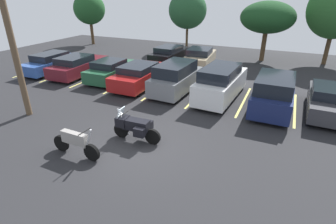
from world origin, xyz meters
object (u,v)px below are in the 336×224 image
object	(u,v)px
car_far_tan	(200,57)
car_navy	(274,93)
car_green	(112,70)
motorcycle_touring	(134,126)
motorcycle_second	(76,143)
car_maroon	(78,66)
car_grey	(176,78)
car_charcoal	(328,100)
utility_pole	(11,38)
car_blue	(52,63)
car_red	(140,75)
car_far_black	(170,54)
car_white	(221,83)

from	to	relation	value
car_far_tan	car_navy	bearing A→B (deg)	-47.54
car_green	car_navy	xyz separation A→B (m)	(10.54, -0.68, 0.22)
motorcycle_touring	car_far_tan	distance (m)	12.57
motorcycle_touring	motorcycle_second	world-z (taller)	motorcycle_touring
car_maroon	motorcycle_touring	bearing A→B (deg)	-36.45
car_grey	car_charcoal	xyz separation A→B (m)	(8.07, 0.29, -0.20)
car_maroon	car_far_tan	bearing A→B (deg)	40.61
utility_pole	car_grey	bearing A→B (deg)	47.31
car_blue	car_red	size ratio (longest dim) A/B	0.98
car_green	utility_pole	world-z (taller)	utility_pole
car_grey	car_far_tan	size ratio (longest dim) A/B	0.97
car_navy	car_green	bearing A→B (deg)	176.29
motorcycle_touring	car_red	world-z (taller)	car_red
car_maroon	car_navy	bearing A→B (deg)	-2.47
car_green	motorcycle_touring	bearing A→B (deg)	-48.56
car_blue	car_charcoal	world-z (taller)	car_charcoal
motorcycle_second	utility_pole	size ratio (longest dim) A/B	0.29
motorcycle_second	car_grey	distance (m)	7.85
car_blue	car_green	bearing A→B (deg)	2.43
car_maroon	car_far_tan	distance (m)	9.51
car_red	car_navy	size ratio (longest dim) A/B	0.99
car_maroon	car_grey	bearing A→B (deg)	-2.80
motorcycle_second	car_maroon	xyz separation A→B (m)	(-7.14, 8.19, 0.16)
car_navy	car_far_tan	world-z (taller)	car_navy
motorcycle_second	car_navy	world-z (taller)	car_navy
utility_pole	car_green	bearing A→B (deg)	85.56
car_far_black	car_charcoal	bearing A→B (deg)	-28.92
car_white	car_charcoal	bearing A→B (deg)	2.57
car_red	car_far_black	size ratio (longest dim) A/B	1.01
car_far_black	car_far_tan	xyz separation A→B (m)	(2.65, 0.00, -0.00)
car_far_black	car_white	bearing A→B (deg)	-47.33
car_far_tan	motorcycle_touring	bearing A→B (deg)	-83.98
car_white	car_blue	bearing A→B (deg)	179.06
car_navy	car_far_tan	distance (m)	9.18
motorcycle_second	car_navy	distance (m)	9.88
car_blue	car_red	distance (m)	7.77
motorcycle_touring	car_red	bearing A→B (deg)	117.87
car_red	car_grey	size ratio (longest dim) A/B	1.11
car_maroon	car_red	bearing A→B (deg)	-2.48
motorcycle_touring	motorcycle_second	xyz separation A→B (m)	(-1.40, -1.88, -0.09)
car_far_tan	car_charcoal	bearing A→B (deg)	-35.77
car_maroon	car_red	size ratio (longest dim) A/B	1.00
motorcycle_touring	car_red	xyz separation A→B (m)	(-3.21, 6.08, 0.09)
car_far_black	car_maroon	bearing A→B (deg)	-126.44
car_blue	car_red	xyz separation A→B (m)	(7.77, -0.11, 0.03)
car_charcoal	car_white	bearing A→B (deg)	-177.43
motorcycle_touring	motorcycle_second	bearing A→B (deg)	-126.63
car_green	car_grey	size ratio (longest dim) A/B	1.00
car_green	car_navy	bearing A→B (deg)	-3.71
car_maroon	car_grey	distance (m)	7.89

